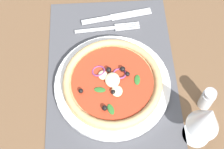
{
  "coord_description": "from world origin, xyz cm",
  "views": [
    {
      "loc": [
        38.96,
        -2.14,
        73.52
      ],
      "look_at": [
        0.87,
        0.0,
        2.84
      ],
      "focal_mm": 52.17,
      "sensor_mm": 36.0,
      "label": 1
    }
  ],
  "objects_px": {
    "wine_glass": "(207,119)",
    "pizza": "(113,82)",
    "fork": "(111,28)",
    "knife": "(117,17)",
    "plate": "(113,85)",
    "pepper_shaker": "(207,99)"
  },
  "relations": [
    {
      "from": "knife",
      "to": "wine_glass",
      "type": "xyz_separation_m",
      "value": [
        0.35,
        0.16,
        0.1
      ]
    },
    {
      "from": "plate",
      "to": "pizza",
      "type": "relative_size",
      "value": 1.18
    },
    {
      "from": "fork",
      "to": "pepper_shaker",
      "type": "xyz_separation_m",
      "value": [
        0.24,
        0.21,
        0.03
      ]
    },
    {
      "from": "plate",
      "to": "wine_glass",
      "type": "height_order",
      "value": "wine_glass"
    },
    {
      "from": "fork",
      "to": "knife",
      "type": "relative_size",
      "value": 0.9
    },
    {
      "from": "plate",
      "to": "pepper_shaker",
      "type": "bearing_deg",
      "value": 74.62
    },
    {
      "from": "plate",
      "to": "wine_glass",
      "type": "relative_size",
      "value": 1.93
    },
    {
      "from": "wine_glass",
      "to": "pizza",
      "type": "bearing_deg",
      "value": -126.01
    },
    {
      "from": "knife",
      "to": "pizza",
      "type": "bearing_deg",
      "value": -105.7
    },
    {
      "from": "pizza",
      "to": "fork",
      "type": "distance_m",
      "value": 0.18
    },
    {
      "from": "wine_glass",
      "to": "plate",
      "type": "bearing_deg",
      "value": -126.04
    },
    {
      "from": "knife",
      "to": "fork",
      "type": "bearing_deg",
      "value": -126.75
    },
    {
      "from": "fork",
      "to": "wine_glass",
      "type": "height_order",
      "value": "wine_glass"
    },
    {
      "from": "wine_glass",
      "to": "pepper_shaker",
      "type": "distance_m",
      "value": 0.11
    },
    {
      "from": "plate",
      "to": "wine_glass",
      "type": "bearing_deg",
      "value": 53.96
    },
    {
      "from": "pizza",
      "to": "knife",
      "type": "distance_m",
      "value": 0.22
    },
    {
      "from": "pizza",
      "to": "knife",
      "type": "xyz_separation_m",
      "value": [
        -0.22,
        0.02,
        -0.02
      ]
    },
    {
      "from": "wine_glass",
      "to": "pepper_shaker",
      "type": "bearing_deg",
      "value": 155.84
    },
    {
      "from": "pizza",
      "to": "fork",
      "type": "bearing_deg",
      "value": 178.64
    },
    {
      "from": "pizza",
      "to": "pepper_shaker",
      "type": "bearing_deg",
      "value": 74.64
    },
    {
      "from": "wine_glass",
      "to": "knife",
      "type": "bearing_deg",
      "value": -155.43
    },
    {
      "from": "fork",
      "to": "knife",
      "type": "xyz_separation_m",
      "value": [
        -0.04,
        0.02,
        0.0
      ]
    }
  ]
}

